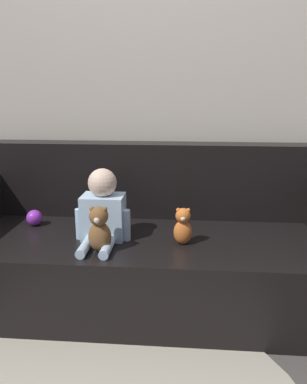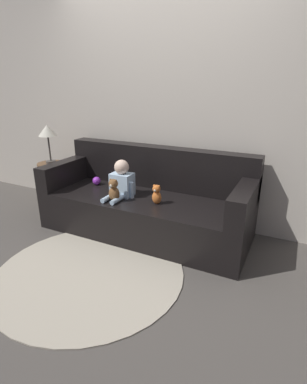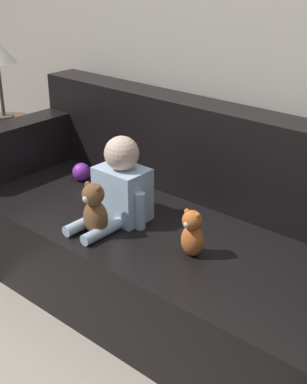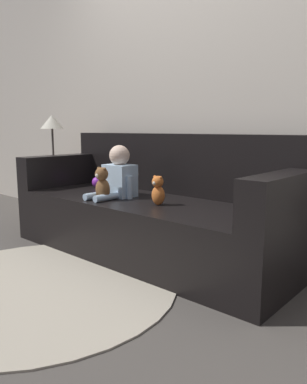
{
  "view_description": "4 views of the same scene",
  "coord_description": "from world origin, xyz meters",
  "px_view_note": "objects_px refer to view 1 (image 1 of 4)",
  "views": [
    {
      "loc": [
        0.2,
        -1.92,
        1.16
      ],
      "look_at": [
        0.05,
        -0.08,
        0.67
      ],
      "focal_mm": 35.0,
      "sensor_mm": 36.0,
      "label": 1
    },
    {
      "loc": [
        1.37,
        -2.53,
        1.51
      ],
      "look_at": [
        0.14,
        -0.07,
        0.5
      ],
      "focal_mm": 28.0,
      "sensor_mm": 36.0,
      "label": 2
    },
    {
      "loc": [
        1.26,
        -1.56,
        1.5
      ],
      "look_at": [
        -0.04,
        -0.07,
        0.58
      ],
      "focal_mm": 50.0,
      "sensor_mm": 36.0,
      "label": 3
    },
    {
      "loc": [
        1.78,
        -1.93,
        0.9
      ],
      "look_at": [
        0.11,
        -0.07,
        0.48
      ],
      "focal_mm": 35.0,
      "sensor_mm": 36.0,
      "label": 4
    }
  ],
  "objects_px": {
    "person_baby": "(103,211)",
    "plush_toy_side": "(183,226)",
    "toy_ball": "(34,218)",
    "couch": "(147,246)",
    "teddy_bear_brown": "(99,230)"
  },
  "relations": [
    {
      "from": "couch",
      "to": "plush_toy_side",
      "type": "relative_size",
      "value": 11.19
    },
    {
      "from": "person_baby",
      "to": "teddy_bear_brown",
      "type": "bearing_deg",
      "value": -83.61
    },
    {
      "from": "couch",
      "to": "toy_ball",
      "type": "relative_size",
      "value": 23.6
    },
    {
      "from": "person_baby",
      "to": "plush_toy_side",
      "type": "height_order",
      "value": "person_baby"
    },
    {
      "from": "couch",
      "to": "toy_ball",
      "type": "xyz_separation_m",
      "value": [
        -0.66,
        0.02,
        0.15
      ]
    },
    {
      "from": "toy_ball",
      "to": "couch",
      "type": "bearing_deg",
      "value": -1.55
    },
    {
      "from": "teddy_bear_brown",
      "to": "plush_toy_side",
      "type": "relative_size",
      "value": 1.2
    },
    {
      "from": "plush_toy_side",
      "to": "toy_ball",
      "type": "bearing_deg",
      "value": 166.4
    },
    {
      "from": "couch",
      "to": "toy_ball",
      "type": "distance_m",
      "value": 0.67
    },
    {
      "from": "teddy_bear_brown",
      "to": "plush_toy_side",
      "type": "height_order",
      "value": "teddy_bear_brown"
    },
    {
      "from": "person_baby",
      "to": "plush_toy_side",
      "type": "distance_m",
      "value": 0.42
    },
    {
      "from": "couch",
      "to": "person_baby",
      "type": "xyz_separation_m",
      "value": [
        -0.21,
        -0.15,
        0.26
      ]
    },
    {
      "from": "teddy_bear_brown",
      "to": "toy_ball",
      "type": "distance_m",
      "value": 0.58
    },
    {
      "from": "teddy_bear_brown",
      "to": "plush_toy_side",
      "type": "bearing_deg",
      "value": 18.12
    },
    {
      "from": "couch",
      "to": "teddy_bear_brown",
      "type": "height_order",
      "value": "couch"
    }
  ]
}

